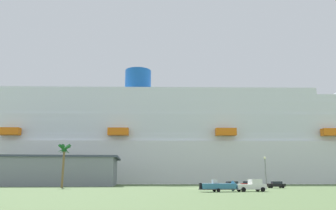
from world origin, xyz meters
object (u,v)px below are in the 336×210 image
Objects in this scene: pickup_truck at (251,186)px; parked_car_red_hatchback at (248,184)px; palm_tree at (64,153)px; parked_car_silver_sedan at (231,184)px; parked_car_black_coupe at (276,185)px; small_boat_on_trailer at (222,186)px; cruise_ship at (220,146)px; street_lamp at (265,167)px.

parked_car_red_hatchback is (5.83, 27.53, -0.21)m from pickup_truck.
palm_tree reaches higher than parked_car_red_hatchback.
parked_car_silver_sedan is at bearing 88.96° from pickup_truck.
parked_car_red_hatchback is at bearing 128.65° from parked_car_black_coupe.
parked_car_black_coupe is at bearing 53.19° from small_boat_on_trailer.
palm_tree reaches higher than small_boat_on_trailer.
parked_car_black_coupe is (52.80, -1.05, -7.83)m from palm_tree.
palm_tree is 48.54m from parked_car_red_hatchback.
cruise_ship is at bearing 93.59° from parked_car_black_coupe.
parked_car_black_coupe and parked_car_silver_sedan have the same top height.
street_lamp reaches higher than parked_car_silver_sedan.
parked_car_silver_sedan is (-10.64, 1.44, 0.00)m from parked_car_black_coupe.
parked_car_silver_sedan is at bearing 0.54° from palm_tree.
parked_car_black_coupe is (5.22, -6.52, -0.00)m from parked_car_red_hatchback.
parked_car_silver_sedan is at bearing -96.12° from cruise_ship.
pickup_truck is 17.40m from street_lamp.
street_lamp is at bearing -125.00° from parked_car_black_coupe.
cruise_ship is at bearing 81.58° from small_boat_on_trailer.
palm_tree reaches higher than parked_car_black_coupe.
palm_tree is at bearing 147.14° from small_boat_on_trailer.
parked_car_black_coupe is at bearing -1.14° from palm_tree.
parked_car_red_hatchback is (11.47, 28.81, -0.13)m from small_boat_on_trailer.
cruise_ship is 59.00m from parked_car_red_hatchback.
cruise_ship is at bearing 90.06° from street_lamp.
parked_car_silver_sedan is (-5.42, -5.08, 0.00)m from parked_car_red_hatchback.
parked_car_black_coupe is (16.68, 22.29, -0.13)m from small_boat_on_trailer.
parked_car_silver_sedan is at bearing 75.72° from small_boat_on_trailer.
street_lamp is at bearing -7.74° from palm_tree.
small_boat_on_trailer is 27.84m from parked_car_black_coupe.
cruise_ship is at bearing 88.76° from parked_car_red_hatchback.
cruise_ship is 79.60m from palm_tree.
small_boat_on_trailer is at bearing -98.42° from cruise_ship.
palm_tree is 2.56× the size of parked_car_black_coupe.
parked_car_silver_sedan is at bearing 133.67° from street_lamp.
parked_car_red_hatchback is (-1.23, -56.95, -15.39)m from cruise_ship.
street_lamp is at bearing 52.59° from small_boat_on_trailer.
parked_car_silver_sedan is (0.41, 22.46, -0.21)m from pickup_truck.
palm_tree reaches higher than pickup_truck.
parked_car_black_coupe is (3.99, -63.47, -15.39)m from cruise_ship.
pickup_truck is at bearing -94.78° from cruise_ship.
small_boat_on_trailer reaches higher than parked_car_black_coupe.
cruise_ship is 66.79× the size of parked_car_black_coupe.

